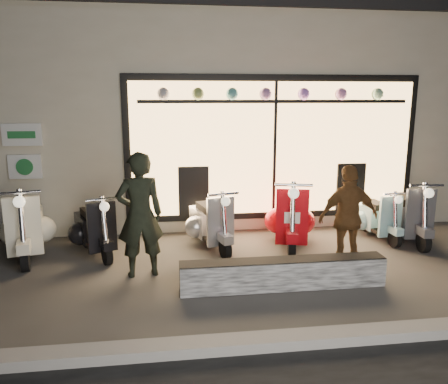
% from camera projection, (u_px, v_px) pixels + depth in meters
% --- Properties ---
extents(ground, '(40.00, 40.00, 0.00)m').
position_uv_depth(ground, '(251.00, 270.00, 6.36)').
color(ground, '#383533').
rests_on(ground, ground).
extents(kerb, '(40.00, 0.25, 0.12)m').
position_uv_depth(kerb, '(289.00, 340.00, 4.41)').
color(kerb, slate).
rests_on(kerb, ground).
extents(shop_building, '(10.20, 6.23, 4.20)m').
position_uv_depth(shop_building, '(213.00, 113.00, 10.75)').
color(shop_building, beige).
rests_on(shop_building, ground).
extents(graffiti_barrier, '(2.71, 0.28, 0.40)m').
position_uv_depth(graffiti_barrier, '(283.00, 274.00, 5.73)').
color(graffiti_barrier, black).
rests_on(graffiti_barrier, ground).
extents(scooter_silver, '(0.67, 1.40, 0.99)m').
position_uv_depth(scooter_silver, '(209.00, 222.00, 7.41)').
color(scooter_silver, black).
rests_on(scooter_silver, ground).
extents(scooter_red, '(0.76, 1.60, 1.14)m').
position_uv_depth(scooter_red, '(290.00, 217.00, 7.50)').
color(scooter_red, black).
rests_on(scooter_red, ground).
extents(scooter_black, '(0.79, 1.34, 0.97)m').
position_uv_depth(scooter_black, '(94.00, 228.00, 7.09)').
color(scooter_black, black).
rests_on(scooter_black, ground).
extents(scooter_cream, '(0.73, 1.58, 1.12)m').
position_uv_depth(scooter_cream, '(27.00, 226.00, 6.98)').
color(scooter_cream, black).
rests_on(scooter_cream, ground).
extents(scooter_blue, '(0.44, 1.24, 0.89)m').
position_uv_depth(scooter_blue, '(375.00, 217.00, 7.89)').
color(scooter_blue, black).
rests_on(scooter_blue, ground).
extents(scooter_grey, '(0.57, 1.50, 1.07)m').
position_uv_depth(scooter_grey, '(404.00, 214.00, 7.78)').
color(scooter_grey, black).
rests_on(scooter_grey, ground).
extents(man, '(0.71, 0.53, 1.76)m').
position_uv_depth(man, '(140.00, 215.00, 6.01)').
color(man, black).
rests_on(man, ground).
extents(woman, '(0.92, 0.44, 1.54)m').
position_uv_depth(woman, '(348.00, 217.00, 6.31)').
color(woman, brown).
rests_on(woman, ground).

